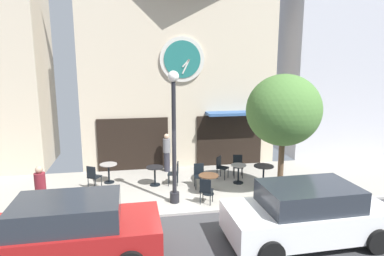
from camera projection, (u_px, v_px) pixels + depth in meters
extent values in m
cube|color=#9E998E|center=(182.00, 187.00, 12.88)|extent=(26.29, 4.88, 0.05)
cube|color=#A8A5A0|center=(194.00, 212.00, 10.53)|extent=(26.29, 0.12, 0.08)
cube|color=beige|center=(178.00, 79.00, 15.64)|extent=(8.71, 2.26, 7.81)
cylinder|color=beige|center=(182.00, 59.00, 14.32)|extent=(1.93, 0.10, 1.93)
cylinder|color=#1E6660|center=(182.00, 59.00, 14.26)|extent=(1.58, 0.04, 1.58)
cube|color=beige|center=(186.00, 63.00, 14.28)|extent=(0.34, 0.03, 0.36)
cube|color=beige|center=(186.00, 67.00, 14.30)|extent=(0.35, 0.03, 0.63)
cube|color=black|center=(133.00, 144.00, 14.66)|extent=(3.05, 0.10, 2.30)
cube|color=black|center=(229.00, 140.00, 15.42)|extent=(3.05, 0.10, 2.30)
cube|color=#33568C|center=(238.00, 113.00, 14.91)|extent=(2.79, 0.90, 0.12)
cube|color=#B2B2BC|center=(333.00, 39.00, 17.79)|extent=(5.92, 4.44, 11.75)
cylinder|color=black|center=(175.00, 197.00, 11.36)|extent=(0.32, 0.32, 0.36)
cylinder|color=black|center=(174.00, 144.00, 11.01)|extent=(0.14, 0.14, 4.06)
sphere|color=white|center=(173.00, 76.00, 10.58)|extent=(0.36, 0.36, 0.36)
cylinder|color=brown|center=(281.00, 166.00, 11.74)|extent=(0.20, 0.20, 2.18)
ellipsoid|color=#4C7A38|center=(284.00, 110.00, 11.35)|extent=(2.57, 2.32, 2.44)
cylinder|color=black|center=(109.00, 173.00, 13.19)|extent=(0.07, 0.07, 0.75)
cylinder|color=black|center=(109.00, 182.00, 13.26)|extent=(0.40, 0.40, 0.03)
cylinder|color=gray|center=(108.00, 164.00, 13.11)|extent=(0.67, 0.67, 0.03)
cylinder|color=black|center=(155.00, 176.00, 12.91)|extent=(0.07, 0.07, 0.72)
cylinder|color=black|center=(155.00, 185.00, 12.98)|extent=(0.40, 0.40, 0.03)
cylinder|color=black|center=(155.00, 167.00, 12.84)|extent=(0.66, 0.66, 0.03)
cylinder|color=black|center=(209.00, 185.00, 12.03)|extent=(0.07, 0.07, 0.70)
cylinder|color=black|center=(208.00, 194.00, 12.09)|extent=(0.40, 0.40, 0.03)
cylinder|color=brown|center=(209.00, 175.00, 11.96)|extent=(0.72, 0.72, 0.03)
cylinder|color=black|center=(238.00, 174.00, 13.15)|extent=(0.07, 0.07, 0.73)
cylinder|color=black|center=(238.00, 183.00, 13.21)|extent=(0.40, 0.40, 0.03)
cylinder|color=gray|center=(239.00, 165.00, 13.08)|extent=(0.60, 0.60, 0.03)
cylinder|color=black|center=(263.00, 175.00, 13.00)|extent=(0.07, 0.07, 0.74)
cylinder|color=black|center=(263.00, 184.00, 13.06)|extent=(0.40, 0.40, 0.03)
cylinder|color=black|center=(264.00, 166.00, 12.92)|extent=(0.76, 0.76, 0.03)
cube|color=black|center=(238.00, 167.00, 13.81)|extent=(0.47, 0.47, 0.04)
cube|color=black|center=(238.00, 160.00, 13.95)|extent=(0.38, 0.11, 0.45)
cylinder|color=black|center=(234.00, 173.00, 13.69)|extent=(0.03, 0.03, 0.45)
cylinder|color=black|center=(243.00, 173.00, 13.69)|extent=(0.03, 0.03, 0.45)
cylinder|color=black|center=(233.00, 170.00, 14.03)|extent=(0.03, 0.03, 0.45)
cylinder|color=black|center=(241.00, 170.00, 14.02)|extent=(0.03, 0.03, 0.45)
cube|color=black|center=(173.00, 174.00, 12.94)|extent=(0.47, 0.47, 0.04)
cube|color=black|center=(178.00, 168.00, 12.89)|extent=(0.12, 0.38, 0.45)
cylinder|color=black|center=(169.00, 178.00, 13.15)|extent=(0.03, 0.03, 0.45)
cylinder|color=black|center=(168.00, 181.00, 12.82)|extent=(0.03, 0.03, 0.45)
cylinder|color=black|center=(178.00, 178.00, 13.14)|extent=(0.03, 0.03, 0.45)
cylinder|color=black|center=(177.00, 181.00, 12.81)|extent=(0.03, 0.03, 0.45)
cube|color=black|center=(207.00, 190.00, 11.24)|extent=(0.54, 0.54, 0.04)
cube|color=black|center=(205.00, 186.00, 11.03)|extent=(0.36, 0.21, 0.45)
cylinder|color=black|center=(213.00, 195.00, 11.40)|extent=(0.03, 0.03, 0.45)
cylinder|color=black|center=(203.00, 194.00, 11.49)|extent=(0.03, 0.03, 0.45)
cylinder|color=black|center=(210.00, 199.00, 11.08)|extent=(0.03, 0.03, 0.45)
cylinder|color=black|center=(200.00, 198.00, 11.18)|extent=(0.03, 0.03, 0.45)
cube|color=black|center=(223.00, 168.00, 13.65)|extent=(0.56, 0.56, 0.04)
cube|color=black|center=(219.00, 162.00, 13.69)|extent=(0.28, 0.32, 0.45)
cylinder|color=black|center=(225.00, 175.00, 13.47)|extent=(0.03, 0.03, 0.45)
cylinder|color=black|center=(228.00, 173.00, 13.76)|extent=(0.03, 0.03, 0.45)
cylinder|color=black|center=(217.00, 174.00, 13.63)|extent=(0.03, 0.03, 0.45)
cylinder|color=black|center=(221.00, 171.00, 13.92)|extent=(0.03, 0.03, 0.45)
cube|color=black|center=(95.00, 177.00, 12.59)|extent=(0.55, 0.55, 0.04)
cube|color=black|center=(91.00, 172.00, 12.38)|extent=(0.34, 0.23, 0.45)
cylinder|color=black|center=(101.00, 182.00, 12.72)|extent=(0.03, 0.03, 0.45)
cylinder|color=black|center=(94.00, 180.00, 12.85)|extent=(0.03, 0.03, 0.45)
cylinder|color=black|center=(96.00, 184.00, 12.41)|extent=(0.03, 0.03, 0.45)
cylinder|color=black|center=(88.00, 183.00, 12.54)|extent=(0.03, 0.03, 0.45)
cube|color=black|center=(200.00, 176.00, 12.63)|extent=(0.41, 0.41, 0.04)
cube|color=black|center=(199.00, 169.00, 12.76)|extent=(0.38, 0.05, 0.45)
cylinder|color=black|center=(196.00, 184.00, 12.48)|extent=(0.03, 0.03, 0.45)
cylinder|color=black|center=(205.00, 183.00, 12.53)|extent=(0.03, 0.03, 0.45)
cylinder|color=black|center=(194.00, 181.00, 12.81)|extent=(0.03, 0.03, 0.45)
cylinder|color=black|center=(203.00, 180.00, 12.86)|extent=(0.03, 0.03, 0.45)
cylinder|color=#2D2D38|center=(167.00, 162.00, 14.57)|extent=(0.36, 0.36, 0.85)
cylinder|color=slate|center=(167.00, 146.00, 14.43)|extent=(0.45, 0.45, 0.60)
sphere|color=tan|center=(167.00, 136.00, 14.35)|extent=(0.22, 0.22, 0.22)
cylinder|color=#2D2D38|center=(42.00, 205.00, 10.12)|extent=(0.32, 0.32, 0.85)
cylinder|color=maroon|center=(40.00, 183.00, 9.98)|extent=(0.39, 0.39, 0.60)
sphere|color=tan|center=(39.00, 170.00, 9.90)|extent=(0.22, 0.22, 0.22)
cube|color=maroon|center=(69.00, 238.00, 7.93)|extent=(4.31, 1.83, 0.75)
cube|color=#262B33|center=(67.00, 212.00, 7.80)|extent=(2.42, 1.60, 0.60)
cylinder|color=black|center=(130.00, 225.00, 9.11)|extent=(0.64, 0.23, 0.64)
cylinder|color=black|center=(18.00, 235.00, 8.59)|extent=(0.64, 0.23, 0.64)
cube|color=white|center=(307.00, 220.00, 8.85)|extent=(4.34, 1.89, 0.75)
cube|color=#262B33|center=(309.00, 196.00, 8.72)|extent=(2.44, 1.63, 0.60)
cylinder|color=black|center=(378.00, 241.00, 8.31)|extent=(0.64, 0.23, 0.64)
cylinder|color=black|center=(334.00, 210.00, 10.04)|extent=(0.64, 0.23, 0.64)
cylinder|color=black|center=(271.00, 254.00, 7.76)|extent=(0.64, 0.23, 0.64)
cylinder|color=black|center=(244.00, 219.00, 9.49)|extent=(0.64, 0.23, 0.64)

